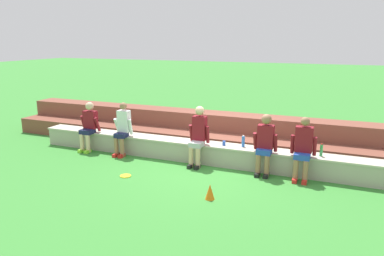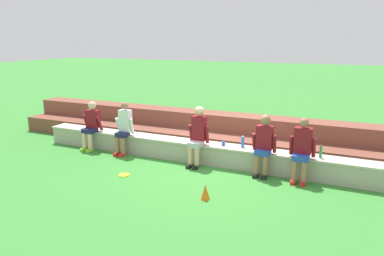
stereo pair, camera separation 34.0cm
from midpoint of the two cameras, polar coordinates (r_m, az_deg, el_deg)
name	(u,v)px [view 2 (the right image)]	position (r m, az deg, el deg)	size (l,w,h in m)	color
ground_plane	(211,167)	(8.81, 4.11, -6.04)	(80.00, 80.00, 0.00)	#388433
stone_seating_wall	(215,153)	(8.94, 4.68, -3.98)	(9.98, 0.52, 0.49)	#A8A08E
brick_bleachers	(233,136)	(10.14, 7.32, -1.17)	(13.67, 1.43, 0.93)	brown
person_far_left	(91,124)	(10.33, -14.54, 0.62)	(0.54, 0.56, 1.32)	beige
person_left_of_center	(124,127)	(9.71, -9.61, 0.11)	(0.49, 0.53, 1.38)	#996B4C
person_center	(198,135)	(8.71, 2.01, -1.03)	(0.50, 0.59, 1.43)	#DBAD89
person_right_of_center	(264,143)	(8.23, 12.28, -2.34)	(0.53, 0.48, 1.37)	#996B4C
person_far_right	(302,148)	(8.12, 17.92, -3.06)	(0.54, 0.52, 1.37)	#996B4C
water_bottle_near_right	(243,142)	(8.68, 9.02, -2.17)	(0.07, 0.07, 0.27)	blue
water_bottle_mid_left	(321,152)	(8.36, 20.55, -3.48)	(0.06, 0.06, 0.28)	green
plastic_cup_left_end	(223,144)	(8.76, 6.04, -2.43)	(0.08, 0.08, 0.11)	blue
frisbee	(124,175)	(8.36, -9.39, -7.23)	(0.25, 0.25, 0.02)	yellow
sports_cone	(205,192)	(7.04, 3.48, -9.94)	(0.18, 0.18, 0.30)	orange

